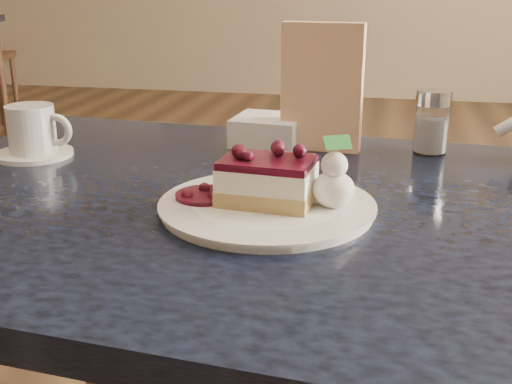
% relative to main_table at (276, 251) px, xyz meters
% --- Properties ---
extents(main_table, '(1.27, 0.90, 0.75)m').
position_rel_main_table_xyz_m(main_table, '(0.00, 0.00, 0.00)').
color(main_table, '#141C37').
rests_on(main_table, ground).
extents(dessert_plate, '(0.28, 0.28, 0.01)m').
position_rel_main_table_xyz_m(dessert_plate, '(-0.00, -0.05, 0.08)').
color(dessert_plate, white).
rests_on(dessert_plate, main_table).
extents(cheesecake_slice, '(0.13, 0.10, 0.06)m').
position_rel_main_table_xyz_m(cheesecake_slice, '(-0.00, -0.05, 0.12)').
color(cheesecake_slice, tan).
rests_on(cheesecake_slice, dessert_plate).
extents(whipped_cream, '(0.06, 0.06, 0.05)m').
position_rel_main_table_xyz_m(whipped_cream, '(0.08, -0.05, 0.11)').
color(whipped_cream, white).
rests_on(whipped_cream, dessert_plate).
extents(berry_sauce, '(0.08, 0.08, 0.01)m').
position_rel_main_table_xyz_m(berry_sauce, '(-0.09, -0.05, 0.09)').
color(berry_sauce, '#4C1327').
rests_on(berry_sauce, dessert_plate).
extents(coffee_set, '(0.14, 0.13, 0.09)m').
position_rel_main_table_xyz_m(coffee_set, '(-0.44, 0.13, 0.12)').
color(coffee_set, white).
rests_on(coffee_set, main_table).
extents(menu_card, '(0.14, 0.04, 0.22)m').
position_rel_main_table_xyz_m(menu_card, '(0.03, 0.28, 0.19)').
color(menu_card, '#F7DFB8').
rests_on(menu_card, main_table).
extents(sugar_shaker, '(0.06, 0.06, 0.11)m').
position_rel_main_table_xyz_m(sugar_shaker, '(0.22, 0.30, 0.14)').
color(sugar_shaker, white).
rests_on(sugar_shaker, main_table).
extents(napkin_stack, '(0.13, 0.13, 0.05)m').
position_rel_main_table_xyz_m(napkin_stack, '(-0.07, 0.30, 0.10)').
color(napkin_stack, white).
rests_on(napkin_stack, main_table).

